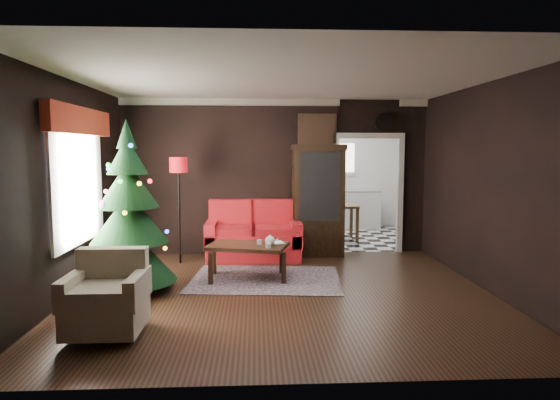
{
  "coord_description": "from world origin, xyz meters",
  "views": [
    {
      "loc": [
        -0.36,
        -6.21,
        1.9
      ],
      "look_at": [
        0.0,
        0.9,
        1.15
      ],
      "focal_mm": 30.79,
      "sensor_mm": 36.0,
      "label": 1
    }
  ],
  "objects": [
    {
      "name": "floor",
      "position": [
        0.0,
        0.0,
        0.0
      ],
      "size": [
        5.5,
        5.5,
        0.0
      ],
      "primitive_type": "plane",
      "color": "black",
      "rests_on": "ground"
    },
    {
      "name": "ceiling",
      "position": [
        0.0,
        0.0,
        2.8
      ],
      "size": [
        5.5,
        5.5,
        0.0
      ],
      "primitive_type": "plane",
      "rotation": [
        3.14,
        0.0,
        0.0
      ],
      "color": "white",
      "rests_on": "ground"
    },
    {
      "name": "wall_back",
      "position": [
        0.0,
        2.5,
        1.4
      ],
      "size": [
        5.5,
        0.0,
        5.5
      ],
      "primitive_type": "plane",
      "rotation": [
        1.57,
        0.0,
        0.0
      ],
      "color": "black",
      "rests_on": "ground"
    },
    {
      "name": "wall_front",
      "position": [
        0.0,
        -2.5,
        1.4
      ],
      "size": [
        5.5,
        0.0,
        5.5
      ],
      "primitive_type": "plane",
      "rotation": [
        -1.57,
        0.0,
        0.0
      ],
      "color": "black",
      "rests_on": "ground"
    },
    {
      "name": "wall_left",
      "position": [
        -2.75,
        0.0,
        1.4
      ],
      "size": [
        0.0,
        5.5,
        5.5
      ],
      "primitive_type": "plane",
      "rotation": [
        1.57,
        0.0,
        1.57
      ],
      "color": "black",
      "rests_on": "ground"
    },
    {
      "name": "wall_right",
      "position": [
        2.75,
        0.0,
        1.4
      ],
      "size": [
        0.0,
        5.5,
        5.5
      ],
      "primitive_type": "plane",
      "rotation": [
        1.57,
        0.0,
        -1.57
      ],
      "color": "black",
      "rests_on": "ground"
    },
    {
      "name": "doorway",
      "position": [
        1.7,
        2.5,
        1.05
      ],
      "size": [
        1.1,
        0.1,
        2.1
      ],
      "primitive_type": null,
      "color": "silver",
      "rests_on": "ground"
    },
    {
      "name": "left_window",
      "position": [
        -2.71,
        0.2,
        1.45
      ],
      "size": [
        0.05,
        1.6,
        1.4
      ],
      "primitive_type": "cube",
      "color": "white",
      "rests_on": "wall_left"
    },
    {
      "name": "valance",
      "position": [
        -2.63,
        0.2,
        2.27
      ],
      "size": [
        0.12,
        2.1,
        0.35
      ],
      "primitive_type": "cube",
      "color": "maroon",
      "rests_on": "wall_left"
    },
    {
      "name": "kitchen_floor",
      "position": [
        1.7,
        4.0,
        0.0
      ],
      "size": [
        3.0,
        3.0,
        0.0
      ],
      "primitive_type": "plane",
      "color": "white",
      "rests_on": "ground"
    },
    {
      "name": "kitchen_window",
      "position": [
        1.7,
        5.45,
        1.7
      ],
      "size": [
        0.7,
        0.06,
        0.7
      ],
      "primitive_type": "cube",
      "color": "white",
      "rests_on": "ground"
    },
    {
      "name": "rug",
      "position": [
        -0.23,
        0.66,
        0.01
      ],
      "size": [
        2.29,
        1.76,
        0.01
      ],
      "primitive_type": "cube",
      "rotation": [
        0.0,
        0.0,
        -0.09
      ],
      "color": "#493C43",
      "rests_on": "ground"
    },
    {
      "name": "loveseat",
      "position": [
        -0.4,
        2.05,
        0.5
      ],
      "size": [
        1.7,
        0.9,
        1.0
      ],
      "primitive_type": null,
      "color": "maroon",
      "rests_on": "ground"
    },
    {
      "name": "curio_cabinet",
      "position": [
        0.75,
        2.27,
        0.95
      ],
      "size": [
        0.9,
        0.45,
        1.9
      ],
      "primitive_type": null,
      "color": "black",
      "rests_on": "ground"
    },
    {
      "name": "floor_lamp",
      "position": [
        -1.63,
        1.77,
        0.83
      ],
      "size": [
        0.33,
        0.33,
        1.89
      ],
      "primitive_type": null,
      "rotation": [
        0.0,
        0.0,
        0.04
      ],
      "color": "black",
      "rests_on": "ground"
    },
    {
      "name": "christmas_tree",
      "position": [
        -2.05,
        0.21,
        1.05
      ],
      "size": [
        1.23,
        1.23,
        2.33
      ],
      "primitive_type": null,
      "rotation": [
        0.0,
        0.0,
        -0.01
      ],
      "color": "black",
      "rests_on": "ground"
    },
    {
      "name": "armchair",
      "position": [
        -1.89,
        -1.37,
        0.46
      ],
      "size": [
        0.77,
        0.77,
        0.79
      ],
      "primitive_type": null,
      "rotation": [
        0.0,
        0.0,
        -0.0
      ],
      "color": "tan",
      "rests_on": "ground"
    },
    {
      "name": "coffee_table",
      "position": [
        -0.49,
        0.73,
        0.26
      ],
      "size": [
        1.25,
        0.93,
        0.5
      ],
      "primitive_type": null,
      "rotation": [
        0.0,
        0.0,
        -0.26
      ],
      "color": "black",
      "rests_on": "rug"
    },
    {
      "name": "teapot",
      "position": [
        -0.16,
        0.61,
        0.59
      ],
      "size": [
        0.21,
        0.21,
        0.15
      ],
      "primitive_type": null,
      "rotation": [
        0.0,
        0.0,
        -0.34
      ],
      "color": "silver",
      "rests_on": "coffee_table"
    },
    {
      "name": "cup_a",
      "position": [
        -0.31,
        0.75,
        0.55
      ],
      "size": [
        0.08,
        0.08,
        0.06
      ],
      "primitive_type": "cylinder",
      "rotation": [
        0.0,
        0.0,
        -0.03
      ],
      "color": "silver",
      "rests_on": "coffee_table"
    },
    {
      "name": "cup_b",
      "position": [
        -0.19,
        0.46,
        0.55
      ],
      "size": [
        0.11,
        0.11,
        0.07
      ],
      "primitive_type": "cylinder",
      "rotation": [
        0.0,
        0.0,
        0.42
      ],
      "color": "white",
      "rests_on": "coffee_table"
    },
    {
      "name": "book",
      "position": [
        -0.13,
        0.77,
        0.63
      ],
      "size": [
        0.17,
        0.06,
        0.24
      ],
      "primitive_type": "imported",
      "rotation": [
        0.0,
        0.0,
        0.22
      ],
      "color": "#887056",
      "rests_on": "coffee_table"
    },
    {
      "name": "wall_clock",
      "position": [
        1.95,
        2.45,
        2.38
      ],
      "size": [
        0.32,
        0.32,
        0.06
      ],
      "primitive_type": "cylinder",
      "color": "white",
      "rests_on": "wall_back"
    },
    {
      "name": "painting",
      "position": [
        0.75,
        2.46,
        2.25
      ],
      "size": [
        0.62,
        0.05,
        0.52
      ],
      "primitive_type": "cube",
      "color": "#A66A3D",
      "rests_on": "wall_back"
    },
    {
      "name": "kitchen_counter",
      "position": [
        1.7,
        5.2,
        0.45
      ],
      "size": [
        1.8,
        0.6,
        0.9
      ],
      "primitive_type": "cube",
      "color": "silver",
      "rests_on": "ground"
    },
    {
      "name": "kitchen_table",
      "position": [
        1.4,
        3.7,
        0.38
      ],
      "size": [
        0.7,
        0.7,
        0.75
      ],
      "primitive_type": null,
      "color": "brown",
      "rests_on": "ground"
    }
  ]
}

